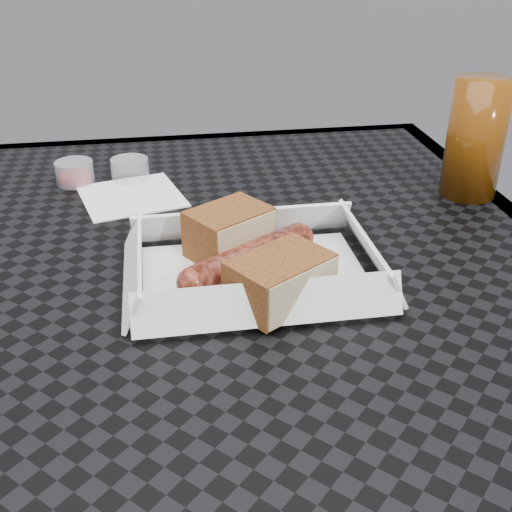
# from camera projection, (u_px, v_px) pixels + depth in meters

# --- Properties ---
(patio_table) EXTENTS (0.80, 0.80, 0.74)m
(patio_table) POSITION_uv_depth(u_px,v_px,m) (200.00, 309.00, 0.73)
(patio_table) COLOR black
(patio_table) RESTS_ON ground
(food_tray) EXTENTS (0.22, 0.15, 0.00)m
(food_tray) POSITION_uv_depth(u_px,v_px,m) (254.00, 276.00, 0.64)
(food_tray) COLOR white
(food_tray) RESTS_ON patio_table
(bratwurst) EXTENTS (0.15, 0.11, 0.03)m
(bratwurst) POSITION_uv_depth(u_px,v_px,m) (249.00, 259.00, 0.63)
(bratwurst) COLOR maroon
(bratwurst) RESTS_ON food_tray
(bread_near) EXTENTS (0.10, 0.09, 0.05)m
(bread_near) POSITION_uv_depth(u_px,v_px,m) (229.00, 232.00, 0.66)
(bread_near) COLOR brown
(bread_near) RESTS_ON food_tray
(bread_far) EXTENTS (0.11, 0.10, 0.05)m
(bread_far) POSITION_uv_depth(u_px,v_px,m) (280.00, 280.00, 0.58)
(bread_far) COLOR brown
(bread_far) RESTS_ON food_tray
(veg_garnish) EXTENTS (0.03, 0.03, 0.00)m
(veg_garnish) POSITION_uv_depth(u_px,v_px,m) (320.00, 294.00, 0.60)
(veg_garnish) COLOR #EB480A
(veg_garnish) RESTS_ON food_tray
(napkin) EXTENTS (0.15, 0.15, 0.00)m
(napkin) POSITION_uv_depth(u_px,v_px,m) (131.00, 196.00, 0.82)
(napkin) COLOR white
(napkin) RESTS_ON patio_table
(condiment_cup_sauce) EXTENTS (0.05, 0.05, 0.03)m
(condiment_cup_sauce) POSITION_uv_depth(u_px,v_px,m) (75.00, 172.00, 0.85)
(condiment_cup_sauce) COLOR maroon
(condiment_cup_sauce) RESTS_ON patio_table
(condiment_cup_empty) EXTENTS (0.05, 0.05, 0.03)m
(condiment_cup_empty) POSITION_uv_depth(u_px,v_px,m) (130.00, 170.00, 0.86)
(condiment_cup_empty) COLOR silver
(condiment_cup_empty) RESTS_ON patio_table
(drink_glass) EXTENTS (0.07, 0.07, 0.15)m
(drink_glass) POSITION_uv_depth(u_px,v_px,m) (476.00, 138.00, 0.79)
(drink_glass) COLOR #5D2D08
(drink_glass) RESTS_ON patio_table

